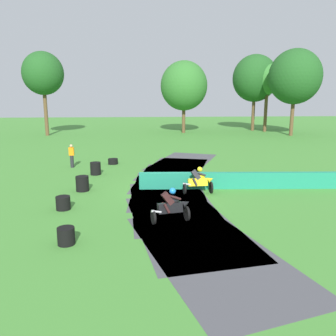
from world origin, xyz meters
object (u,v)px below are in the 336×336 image
motorcycle_lead_yellow (199,181)px  tire_stack_mid_a (96,168)px  tire_stack_far (63,203)px  tire_stack_near (113,161)px  tire_stack_mid_b (82,184)px  tire_stack_extra_a (66,236)px  motorcycle_chase_black (172,206)px  track_marshal (72,156)px

motorcycle_lead_yellow → tire_stack_mid_a: (-5.91, 4.60, -0.24)m
tire_stack_far → tire_stack_mid_a: bearing=85.5°
tire_stack_near → tire_stack_mid_b: bearing=-98.1°
tire_stack_mid_a → tire_stack_extra_a: (0.39, -10.49, -0.10)m
motorcycle_lead_yellow → motorcycle_chase_black: 4.37m
tire_stack_mid_a → tire_stack_near: bearing=76.3°
tire_stack_mid_a → tire_stack_mid_b: 3.78m
motorcycle_chase_black → tire_stack_near: (-3.35, 11.95, -0.46)m
tire_stack_mid_a → track_marshal: size_ratio=0.49×
motorcycle_lead_yellow → tire_stack_near: size_ratio=2.36×
motorcycle_lead_yellow → motorcycle_chase_black: bearing=-113.5°
tire_stack_mid_b → track_marshal: size_ratio=0.49×
motorcycle_chase_black → track_marshal: track_marshal is taller
tire_stack_near → track_marshal: 2.99m
tire_stack_mid_b → tire_stack_far: (-0.34, -3.00, -0.10)m
motorcycle_lead_yellow → tire_stack_mid_a: motorcycle_lead_yellow is taller
tire_stack_far → track_marshal: (-1.40, 9.12, 0.52)m
tire_stack_mid_b → tire_stack_far: 3.02m
tire_stack_mid_a → tire_stack_extra_a: bearing=-87.9°
track_marshal → tire_stack_far: bearing=-81.3°
motorcycle_chase_black → tire_stack_mid_a: (-4.16, 8.61, -0.26)m
tire_stack_far → tire_stack_extra_a: 3.83m
tire_stack_mid_a → tire_stack_mid_b: (-0.19, -3.78, 0.00)m
tire_stack_mid_b → tire_stack_near: bearing=81.9°
motorcycle_chase_black → tire_stack_far: 5.05m
motorcycle_lead_yellow → tire_stack_near: motorcycle_lead_yellow is taller
tire_stack_mid_b → track_marshal: track_marshal is taller
tire_stack_far → track_marshal: size_ratio=0.39×
tire_stack_mid_b → tire_stack_extra_a: (0.58, -6.71, -0.10)m
motorcycle_lead_yellow → tire_stack_mid_b: bearing=172.3°
tire_stack_extra_a → track_marshal: 13.05m
tire_stack_near → tire_stack_mid_a: tire_stack_mid_a is taller
track_marshal → tire_stack_near: bearing=19.9°
motorcycle_lead_yellow → tire_stack_mid_a: bearing=142.1°
motorcycle_lead_yellow → tire_stack_far: 6.80m
tire_stack_mid_a → tire_stack_extra_a: size_ratio=1.33×
tire_stack_near → tire_stack_far: (-1.34, -10.11, 0.10)m
tire_stack_far → motorcycle_lead_yellow: bearing=18.7°
tire_stack_mid_b → tire_stack_extra_a: bearing=-85.0°
tire_stack_mid_a → track_marshal: track_marshal is taller
motorcycle_lead_yellow → tire_stack_extra_a: motorcycle_lead_yellow is taller
tire_stack_far → track_marshal: bearing=98.7°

